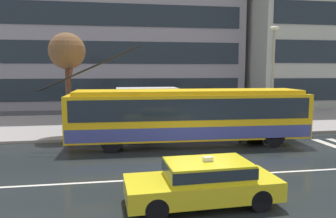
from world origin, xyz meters
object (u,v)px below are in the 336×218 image
Objects in this scene: pedestrian_approaching_curb at (240,105)px; pedestrian_at_shelter at (146,107)px; street_lamp at (273,69)px; taxi_oncoming_near at (204,181)px; trolleybus at (189,115)px; bus_shelter at (147,98)px; street_tree_bare at (67,53)px.

pedestrian_at_shelter is at bearing -179.98° from pedestrian_approaching_curb.
pedestrian_approaching_curb is 2.91m from street_lamp.
taxi_oncoming_near is 9.95m from pedestrian_at_shelter.
trolleybus reaches higher than pedestrian_approaching_curb.
bus_shelter is 1.06m from pedestrian_at_shelter.
pedestrian_at_shelter is 0.99× the size of pedestrian_approaching_curb.
taxi_oncoming_near is at bearing -64.44° from street_tree_bare.
trolleybus is 2.32× the size of street_tree_bare.
street_tree_bare is at bearing 152.91° from trolleybus.
street_tree_bare is (-4.54, -0.12, 2.64)m from bus_shelter.
pedestrian_approaching_curb is 0.34× the size of street_tree_bare.
pedestrian_at_shelter is 5.41m from street_tree_bare.
street_lamp reaches higher than taxi_oncoming_near.
street_tree_bare is at bearing 175.31° from pedestrian_approaching_curb.
trolleybus is at bearing -61.28° from bus_shelter.
bus_shelter is at bearing 1.57° from street_tree_bare.
bus_shelter is 7.81m from street_lamp.
trolleybus reaches higher than pedestrian_at_shelter.
pedestrian_at_shelter is at bearing -98.70° from bus_shelter.
trolleybus is 3.92m from bus_shelter.
bus_shelter reaches higher than pedestrian_approaching_curb.
bus_shelter is at bearing 170.96° from street_lamp.
bus_shelter reaches higher than pedestrian_at_shelter.
pedestrian_approaching_curb reaches higher than pedestrian_at_shelter.
street_tree_bare is (-6.40, 3.27, 3.22)m from trolleybus.
taxi_oncoming_near is at bearing -116.98° from pedestrian_approaching_curb.
taxi_oncoming_near is 12.54m from street_tree_bare.
pedestrian_approaching_curb is at bearing 33.09° from trolleybus.
pedestrian_at_shelter is 7.97m from street_lamp.
pedestrian_at_shelter is 5.75m from pedestrian_approaching_curb.
street_lamp reaches higher than pedestrian_approaching_curb.
trolleybus is at bearing -158.74° from street_lamp.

